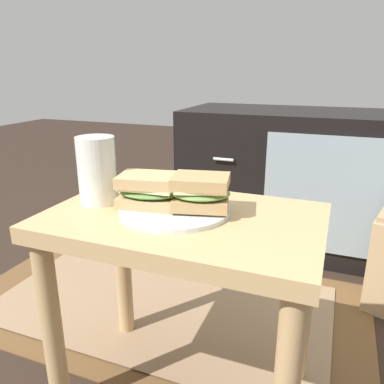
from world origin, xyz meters
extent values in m
cube|color=tan|center=(0.00, 0.00, 0.44)|extent=(0.56, 0.36, 0.04)
cylinder|color=tan|center=(-0.25, -0.14, 0.21)|extent=(0.04, 0.04, 0.43)
cylinder|color=tan|center=(-0.25, 0.14, 0.21)|extent=(0.04, 0.04, 0.43)
cylinder|color=tan|center=(0.25, 0.14, 0.21)|extent=(0.04, 0.04, 0.43)
cube|color=black|center=(0.13, 0.95, 0.29)|extent=(0.96, 0.44, 0.58)
cube|color=#8C9EA8|center=(0.25, 0.72, 0.30)|extent=(0.44, 0.01, 0.44)
cylinder|color=silver|center=(-0.13, 0.72, 0.41)|extent=(0.08, 0.01, 0.01)
cylinder|color=silver|center=(-0.13, 0.72, 0.19)|extent=(0.08, 0.01, 0.01)
cube|color=brown|center=(-0.20, 0.30, 0.00)|extent=(1.29, 0.72, 0.01)
cube|color=#937556|center=(-0.20, 0.30, 0.01)|extent=(1.06, 0.59, 0.00)
cylinder|color=silver|center=(-0.02, 0.01, 0.47)|extent=(0.23, 0.23, 0.01)
cube|color=tan|center=(-0.07, 0.00, 0.48)|extent=(0.14, 0.11, 0.02)
ellipsoid|color=#608C42|center=(-0.07, 0.00, 0.50)|extent=(0.15, 0.11, 0.02)
cube|color=beige|center=(-0.07, 0.00, 0.51)|extent=(0.12, 0.09, 0.01)
cube|color=tan|center=(-0.07, 0.00, 0.53)|extent=(0.14, 0.11, 0.02)
cube|color=tan|center=(0.03, 0.02, 0.49)|extent=(0.13, 0.11, 0.02)
ellipsoid|color=#729E4C|center=(0.03, 0.02, 0.50)|extent=(0.14, 0.12, 0.02)
cube|color=beige|center=(0.03, 0.02, 0.52)|extent=(0.12, 0.11, 0.01)
cube|color=tan|center=(0.03, 0.02, 0.53)|extent=(0.13, 0.11, 0.02)
cylinder|color=silver|center=(-0.20, 0.00, 0.53)|extent=(0.08, 0.08, 0.15)
cylinder|color=orange|center=(-0.20, 0.00, 0.52)|extent=(0.07, 0.07, 0.11)
cylinder|color=white|center=(-0.20, 0.00, 0.58)|extent=(0.07, 0.07, 0.01)
camera|label=1|loc=(0.28, -0.67, 0.75)|focal=35.60mm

